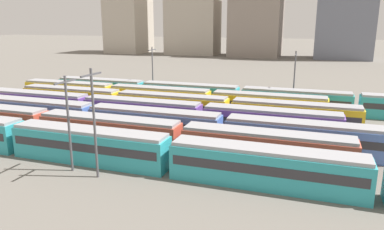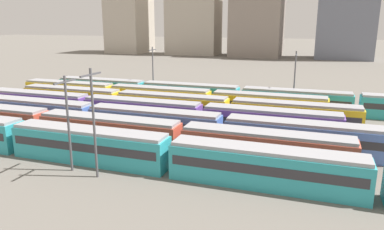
% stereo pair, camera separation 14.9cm
% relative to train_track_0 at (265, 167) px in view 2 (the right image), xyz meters
% --- Properties ---
extents(ground_plane, '(600.00, 600.00, 0.00)m').
position_rel_train_track_0_xyz_m(ground_plane, '(-33.51, 15.60, -1.90)').
color(ground_plane, '#666059').
extents(train_track_0, '(93.60, 3.06, 3.75)m').
position_rel_train_track_0_xyz_m(train_track_0, '(0.00, 0.00, 0.00)').
color(train_track_0, teal).
rests_on(train_track_0, ground_plane).
extents(train_track_1, '(55.80, 3.06, 3.75)m').
position_rel_train_track_0_xyz_m(train_track_1, '(-19.62, 5.20, -0.00)').
color(train_track_1, '#BC4C38').
rests_on(train_track_1, ground_plane).
extents(train_track_2, '(55.80, 3.06, 3.75)m').
position_rel_train_track_0_xyz_m(train_track_2, '(-16.09, 10.40, -0.00)').
color(train_track_2, '#4C70BC').
rests_on(train_track_2, ground_plane).
extents(train_track_3, '(55.80, 3.06, 3.75)m').
position_rel_train_track_0_xyz_m(train_track_3, '(-20.41, 15.60, -0.00)').
color(train_track_3, '#6B429E').
rests_on(train_track_3, ground_plane).
extents(train_track_4, '(55.80, 3.06, 3.75)m').
position_rel_train_track_0_xyz_m(train_track_4, '(-17.72, 20.80, -0.00)').
color(train_track_4, yellow).
rests_on(train_track_4, ground_plane).
extents(train_track_5, '(55.80, 3.06, 3.75)m').
position_rel_train_track_0_xyz_m(train_track_5, '(-22.15, 26.00, -0.00)').
color(train_track_5, yellow).
rests_on(train_track_5, ground_plane).
extents(train_track_6, '(112.50, 3.06, 3.75)m').
position_rel_train_track_0_xyz_m(train_track_6, '(10.04, 31.20, 0.00)').
color(train_track_6, teal).
rests_on(train_track_6, ground_plane).
extents(catenary_pole_0, '(0.24, 3.20, 10.72)m').
position_rel_train_track_0_xyz_m(catenary_pole_0, '(-15.86, -3.29, 4.02)').
color(catenary_pole_0, '#4C4C51').
rests_on(catenary_pole_0, ground_plane).
extents(catenary_pole_1, '(0.24, 3.20, 9.95)m').
position_rel_train_track_0_xyz_m(catenary_pole_1, '(-0.03, 34.12, 3.62)').
color(catenary_pole_1, '#4C4C51').
rests_on(catenary_pole_1, ground_plane).
extents(catenary_pole_2, '(0.24, 3.20, 9.80)m').
position_rel_train_track_0_xyz_m(catenary_pole_2, '(-19.23, -2.72, 3.54)').
color(catenary_pole_2, '#4C4C51').
rests_on(catenary_pole_2, ground_plane).
extents(catenary_pole_3, '(0.24, 3.20, 10.09)m').
position_rel_train_track_0_xyz_m(catenary_pole_3, '(-27.05, 33.93, 3.69)').
color(catenary_pole_3, '#4C4C51').
rests_on(catenary_pole_3, ground_plane).
extents(distant_building_0, '(17.08, 20.48, 32.80)m').
position_rel_train_track_0_xyz_m(distant_building_0, '(-84.97, 132.09, 14.49)').
color(distant_building_0, '#B2A899').
rests_on(distant_building_0, ground_plane).
extents(distant_building_1, '(23.33, 14.03, 43.49)m').
position_rel_train_track_0_xyz_m(distant_building_1, '(-52.19, 132.09, 19.84)').
color(distant_building_1, '#B2A899').
rests_on(distant_building_1, ground_plane).
extents(distant_building_2, '(21.22, 20.41, 33.57)m').
position_rel_train_track_0_xyz_m(distant_building_2, '(-23.13, 132.09, 14.88)').
color(distant_building_2, gray).
rests_on(distant_building_2, ground_plane).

